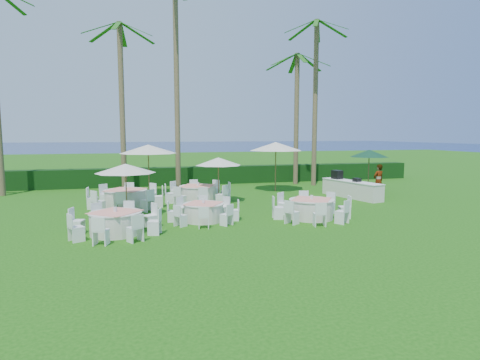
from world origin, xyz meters
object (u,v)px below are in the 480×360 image
at_px(banquet_table_e, 198,193).
at_px(umbrella_a, 126,168).
at_px(banquet_table_a, 116,222).
at_px(umbrella_green, 369,153).
at_px(banquet_table_d, 126,198).
at_px(staff_person, 378,181).
at_px(umbrella_b, 218,161).
at_px(umbrella_d, 276,146).
at_px(buffet_table, 351,189).
at_px(banquet_table_b, 203,212).
at_px(umbrella_c, 148,149).
at_px(banquet_table_c, 311,208).

relative_size(banquet_table_e, umbrella_a, 1.34).
height_order(banquet_table_a, umbrella_green, umbrella_green).
distance_m(banquet_table_d, umbrella_green, 14.09).
distance_m(banquet_table_a, staff_person, 14.42).
height_order(banquet_table_e, umbrella_green, umbrella_green).
xyz_separation_m(umbrella_b, umbrella_green, (9.40, 1.41, 0.22)).
relative_size(banquet_table_e, umbrella_d, 1.02).
height_order(umbrella_a, buffet_table, umbrella_a).
distance_m(umbrella_b, umbrella_d, 5.30).
xyz_separation_m(banquet_table_a, staff_person, (13.57, 4.88, 0.48)).
relative_size(banquet_table_b, umbrella_green, 1.13).
height_order(banquet_table_e, buffet_table, buffet_table).
xyz_separation_m(banquet_table_e, umbrella_d, (5.15, 2.71, 2.25)).
distance_m(banquet_table_a, umbrella_c, 9.12).
distance_m(banquet_table_a, umbrella_a, 3.34).
bearing_deg(umbrella_a, banquet_table_b, -28.83).
bearing_deg(umbrella_c, umbrella_b, -46.28).
height_order(banquet_table_b, umbrella_d, umbrella_d).
bearing_deg(umbrella_c, umbrella_d, -1.64).
xyz_separation_m(umbrella_c, umbrella_green, (12.66, -1.99, -0.30)).
distance_m(umbrella_a, umbrella_d, 10.28).
bearing_deg(umbrella_green, umbrella_c, 171.05).
bearing_deg(umbrella_green, banquet_table_e, -174.88).
xyz_separation_m(banquet_table_d, banquet_table_e, (3.51, 0.77, -0.01)).
bearing_deg(staff_person, banquet_table_c, 23.47).
xyz_separation_m(umbrella_c, staff_person, (12.08, -3.85, -1.70)).
xyz_separation_m(banquet_table_c, staff_person, (5.97, 4.26, 0.48)).
xyz_separation_m(umbrella_b, staff_person, (8.83, -0.44, -1.18)).
relative_size(banquet_table_a, buffet_table, 0.77).
xyz_separation_m(banquet_table_e, staff_person, (9.78, -0.93, 0.46)).
height_order(banquet_table_e, umbrella_b, umbrella_b).
xyz_separation_m(banquet_table_d, umbrella_c, (1.21, 3.69, 2.14)).
bearing_deg(umbrella_a, banquet_table_d, 91.79).
height_order(banquet_table_b, umbrella_a, umbrella_a).
distance_m(banquet_table_b, banquet_table_d, 4.80).
relative_size(banquet_table_d, buffet_table, 0.86).
xyz_separation_m(banquet_table_a, umbrella_c, (1.48, 8.73, 2.18)).
bearing_deg(banquet_table_b, banquet_table_e, 83.59).
xyz_separation_m(banquet_table_a, banquet_table_c, (7.60, 0.62, 0.01)).
bearing_deg(banquet_table_d, staff_person, -0.68).
distance_m(banquet_table_a, banquet_table_e, 6.93).
bearing_deg(banquet_table_b, buffet_table, 23.43).
relative_size(umbrella_b, umbrella_c, 0.73).
height_order(umbrella_green, buffet_table, umbrella_green).
height_order(banquet_table_c, banquet_table_e, banquet_table_e).
relative_size(umbrella_b, buffet_table, 0.58).
height_order(umbrella_d, umbrella_green, umbrella_d).
relative_size(umbrella_a, buffet_table, 0.62).
distance_m(banquet_table_e, umbrella_c, 4.30).
distance_m(banquet_table_b, umbrella_c, 7.96).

